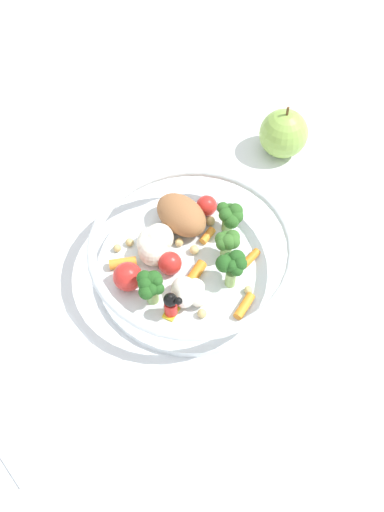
% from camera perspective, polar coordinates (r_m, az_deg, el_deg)
% --- Properties ---
extents(ground_plane, '(2.40, 2.40, 0.00)m').
position_cam_1_polar(ground_plane, '(0.68, 0.78, -1.86)').
color(ground_plane, white).
extents(food_container, '(0.24, 0.24, 0.06)m').
position_cam_1_polar(food_container, '(0.66, -0.50, 0.35)').
color(food_container, white).
rests_on(food_container, ground_plane).
extents(loose_apple, '(0.07, 0.07, 0.08)m').
position_cam_1_polar(loose_apple, '(0.79, 9.26, 11.96)').
color(loose_apple, '#8CB74C').
rests_on(loose_apple, ground_plane).
extents(folded_napkin, '(0.18, 0.18, 0.01)m').
position_cam_1_polar(folded_napkin, '(0.63, -14.83, -12.66)').
color(folded_napkin, white).
rests_on(folded_napkin, ground_plane).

